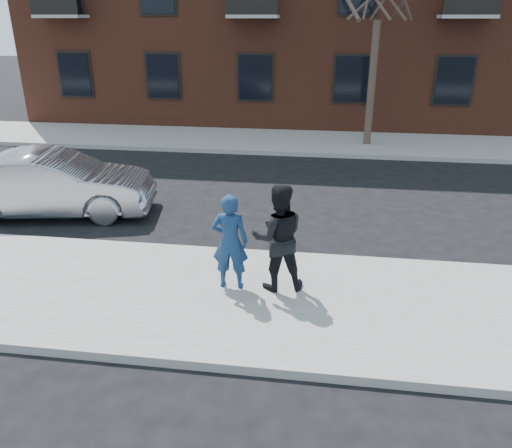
# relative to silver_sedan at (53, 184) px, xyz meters

# --- Properties ---
(ground) EXTENTS (100.00, 100.00, 0.00)m
(ground) POSITION_rel_silver_sedan_xyz_m (3.41, -3.20, -0.77)
(ground) COLOR black
(ground) RESTS_ON ground
(near_sidewalk) EXTENTS (50.00, 3.50, 0.15)m
(near_sidewalk) POSITION_rel_silver_sedan_xyz_m (3.41, -3.45, -0.69)
(near_sidewalk) COLOR gray
(near_sidewalk) RESTS_ON ground
(near_curb) EXTENTS (50.00, 0.10, 0.15)m
(near_curb) POSITION_rel_silver_sedan_xyz_m (3.41, -1.65, -0.69)
(near_curb) COLOR #999691
(near_curb) RESTS_ON ground
(far_sidewalk) EXTENTS (50.00, 3.50, 0.15)m
(far_sidewalk) POSITION_rel_silver_sedan_xyz_m (3.41, 8.05, -0.69)
(far_sidewalk) COLOR gray
(far_sidewalk) RESTS_ON ground
(far_curb) EXTENTS (50.00, 0.10, 0.15)m
(far_curb) POSITION_rel_silver_sedan_xyz_m (3.41, 6.25, -0.69)
(far_curb) COLOR #999691
(far_curb) RESTS_ON ground
(silver_sedan) EXTENTS (4.89, 2.42, 1.54)m
(silver_sedan) POSITION_rel_silver_sedan_xyz_m (0.00, 0.00, 0.00)
(silver_sedan) COLOR #999BA3
(silver_sedan) RESTS_ON ground
(man_hoodie) EXTENTS (0.63, 0.50, 1.69)m
(man_hoodie) POSITION_rel_silver_sedan_xyz_m (4.91, -3.09, 0.23)
(man_hoodie) COLOR navy
(man_hoodie) RESTS_ON near_sidewalk
(man_peacoat) EXTENTS (1.05, 0.90, 1.87)m
(man_peacoat) POSITION_rel_silver_sedan_xyz_m (5.71, -3.01, 0.31)
(man_peacoat) COLOR black
(man_peacoat) RESTS_ON near_sidewalk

